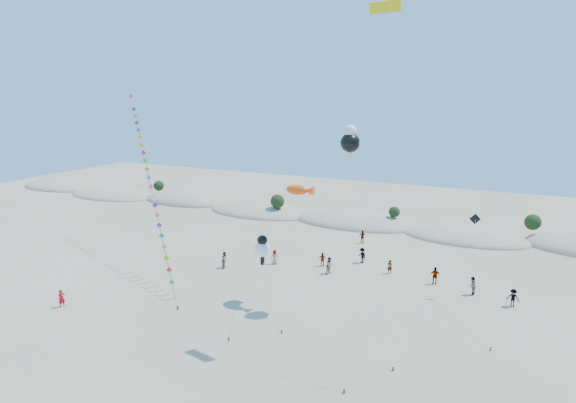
{
  "coord_description": "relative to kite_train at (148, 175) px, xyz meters",
  "views": [
    {
      "loc": [
        21.25,
        -22.32,
        18.91
      ],
      "look_at": [
        3.9,
        14.0,
        9.91
      ],
      "focal_mm": 30.0,
      "sensor_mm": 36.0,
      "label": 1
    }
  ],
  "objects": [
    {
      "name": "dark_kite",
      "position": [
        35.1,
        2.45,
        -4.29
      ],
      "size": [
        3.12,
        10.5,
        8.08
      ],
      "color": "#3F2D1E",
      "rests_on": "ground"
    },
    {
      "name": "dune_ridge",
      "position": [
        17.2,
        25.85,
        -9.85
      ],
      "size": [
        145.3,
        11.49,
        5.57
      ],
      "color": "tan",
      "rests_on": "ground"
    },
    {
      "name": "ground",
      "position": [
        16.14,
        -19.29,
        -9.96
      ],
      "size": [
        160.0,
        160.0,
        0.0
      ],
      "primitive_type": "plane",
      "color": "#85785C",
      "rests_on": "ground"
    },
    {
      "name": "flyer_foreground",
      "position": [
        1.37,
        -13.84,
        -9.13
      ],
      "size": [
        0.58,
        0.7,
        1.65
      ],
      "primitive_type": "imported",
      "rotation": [
        0.0,
        0.0,
        1.21
      ],
      "color": "#B20E13",
      "rests_on": "ground"
    },
    {
      "name": "beachgoers",
      "position": [
        23.82,
        6.11,
        -9.08
      ],
      "size": [
        30.08,
        16.41,
        1.87
      ],
      "color": "slate",
      "rests_on": "ground"
    },
    {
      "name": "parafoil_kite",
      "position": [
        28.11,
        -6.46,
        14.46
      ],
      "size": [
        2.4,
        9.35,
        25.33
      ],
      "color": "#3F2D1E",
      "rests_on": "ground"
    },
    {
      "name": "cartoon_kite_low",
      "position": [
        17.14,
        -4.67,
        -4.76
      ],
      "size": [
        5.2,
        5.77,
        6.37
      ],
      "color": "#3F2D1E",
      "rests_on": "ground"
    },
    {
      "name": "kite_train",
      "position": [
        0.0,
        0.0,
        0.0
      ],
      "size": [
        21.35,
        18.35,
        19.44
      ],
      "color": "#3F2D1E",
      "rests_on": "ground"
    },
    {
      "name": "fish_kite",
      "position": [
        20.28,
        -3.37,
        0.6
      ],
      "size": [
        3.27,
        9.72,
        11.06
      ],
      "color": "#3F2D1E",
      "rests_on": "ground"
    },
    {
      "name": "cartoon_kite_high",
      "position": [
        24.49,
        -2.29,
        5.09
      ],
      "size": [
        7.58,
        9.78,
        16.42
      ],
      "color": "#3F2D1E",
      "rests_on": "ground"
    }
  ]
}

